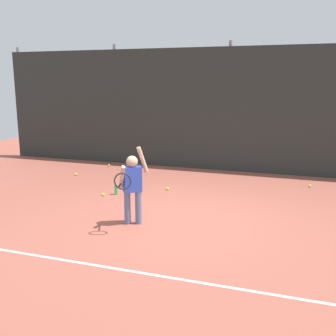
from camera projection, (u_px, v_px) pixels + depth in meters
ground_plane at (180, 220)px, 7.19m from camera, size 20.00×20.00×0.00m
court_line_baseline at (132, 271)px, 5.24m from camera, size 9.00×0.05×0.00m
back_fence_windscreen at (228, 110)px, 10.83m from camera, size 13.86×0.08×3.33m
fence_post_0 at (22, 103)px, 13.03m from camera, size 0.09×0.09×3.48m
fence_post_1 at (116, 105)px, 11.95m from camera, size 0.09×0.09×3.48m
fence_post_2 at (229, 107)px, 10.87m from camera, size 0.09×0.09×3.48m
tennis_player at (132, 184)px, 6.83m from camera, size 0.47×0.86×1.35m
water_bottle at (116, 190)px, 8.77m from camera, size 0.07×0.07×0.22m
tennis_ball_0 at (128, 165)px, 11.68m from camera, size 0.07×0.07×0.07m
tennis_ball_2 at (76, 174)px, 10.54m from camera, size 0.07×0.07×0.07m
tennis_ball_3 at (103, 194)px, 8.68m from camera, size 0.07×0.07×0.07m
tennis_ball_5 at (109, 165)px, 11.67m from camera, size 0.07×0.07×0.07m
tennis_ball_6 at (168, 189)px, 9.14m from camera, size 0.07×0.07×0.07m
tennis_ball_7 at (310, 186)px, 9.40m from camera, size 0.07×0.07×0.07m
tennis_ball_8 at (123, 179)px, 10.09m from camera, size 0.07×0.07×0.07m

